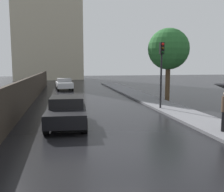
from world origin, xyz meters
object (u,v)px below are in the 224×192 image
object	(u,v)px
car_black_mid_road	(67,111)
traffic_light	(162,63)
street_tree_near	(168,49)
car_white_near_kerb	(64,84)

from	to	relation	value
car_black_mid_road	traffic_light	distance (m)	7.22
car_black_mid_road	street_tree_near	xyz separation A→B (m)	(8.33, 7.23, 3.46)
car_white_near_kerb	car_black_mid_road	distance (m)	17.85
car_white_near_kerb	car_black_mid_road	size ratio (longest dim) A/B	1.06
car_white_near_kerb	street_tree_near	world-z (taller)	street_tree_near
car_white_near_kerb	traffic_light	world-z (taller)	traffic_light
car_white_near_kerb	traffic_light	distance (m)	16.09
car_black_mid_road	street_tree_near	distance (m)	11.56
traffic_light	street_tree_near	bearing A→B (deg)	61.08
car_white_near_kerb	street_tree_near	xyz separation A→B (m)	(8.35, -10.62, 3.47)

